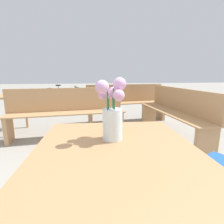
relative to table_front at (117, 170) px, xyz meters
name	(u,v)px	position (x,y,z in m)	size (l,w,h in m)	color
table_front	(117,170)	(0.00, 0.00, 0.00)	(0.83, 0.99, 0.74)	#9E7047
flower_vase	(112,115)	(0.00, 0.14, 0.24)	(0.16, 0.16, 0.33)	silver
bench_near	(67,110)	(-0.48, 2.29, -0.16)	(1.99, 0.55, 0.85)	tan
bench_middle	(175,110)	(1.38, 2.05, -0.16)	(0.48, 1.94, 0.85)	tan
bench_far	(126,101)	(0.77, 3.20, -0.16)	(1.87, 0.54, 0.85)	tan
bicycle	(64,96)	(-0.94, 5.48, -0.30)	(1.53, 0.46, 0.73)	black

